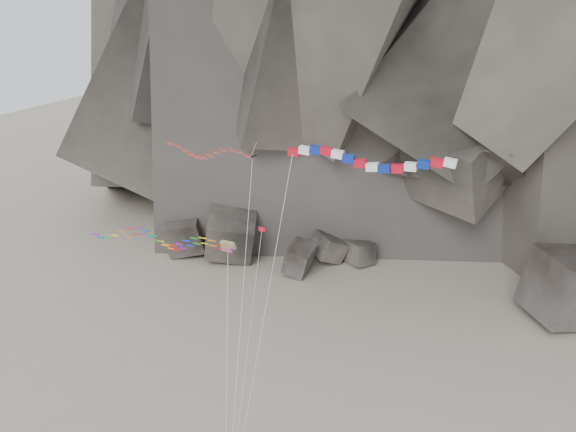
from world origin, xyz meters
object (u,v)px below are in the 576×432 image
at_px(banner_kite, 367,162).
at_px(pennant_kite, 253,299).
at_px(parafoil_kite, 153,237).
at_px(delta_kite, 205,151).

relative_size(banner_kite, pennant_kite, 1.36).
bearing_deg(parafoil_kite, delta_kite, 80.98).
xyz_separation_m(delta_kite, banner_kite, (14.81, -4.37, 2.02)).
xyz_separation_m(banner_kite, parafoil_kite, (-16.78, -0.50, -7.97)).
height_order(delta_kite, pennant_kite, delta_kite).
xyz_separation_m(parafoil_kite, pennant_kite, (9.34, -1.29, -2.70)).
height_order(banner_kite, pennant_kite, banner_kite).
bearing_deg(banner_kite, parafoil_kite, 179.35).
bearing_deg(parafoil_kite, banner_kite, 14.72).
distance_m(delta_kite, pennant_kite, 12.93).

